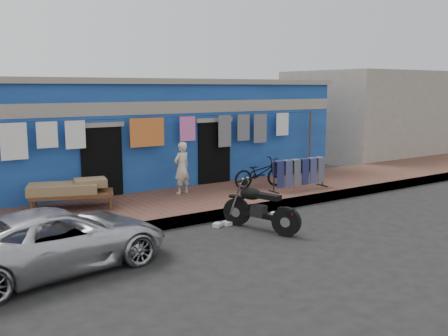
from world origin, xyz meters
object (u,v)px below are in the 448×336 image
(seated_person, at_px, (182,168))
(jeans_rack, at_px, (299,174))
(car, at_px, (58,238))
(charpoy, at_px, (73,195))
(motorcycle, at_px, (261,206))
(bicycle, at_px, (260,170))

(seated_person, height_order, jeans_rack, seated_person)
(car, height_order, charpoy, car)
(motorcycle, xyz_separation_m, jeans_rack, (2.95, 2.01, 0.15))
(seated_person, bearing_deg, motorcycle, 78.22)
(car, xyz_separation_m, motorcycle, (4.35, -0.07, -0.01))
(seated_person, bearing_deg, car, 23.70)
(motorcycle, bearing_deg, car, 162.90)
(bicycle, height_order, jeans_rack, bicycle)
(motorcycle, height_order, charpoy, motorcycle)
(car, height_order, motorcycle, car)
(seated_person, distance_m, bicycle, 2.34)
(car, relative_size, seated_person, 2.77)
(bicycle, distance_m, motorcycle, 3.57)
(car, bearing_deg, seated_person, -60.62)
(seated_person, xyz_separation_m, motorcycle, (0.12, -3.32, -0.41))
(seated_person, height_order, bicycle, seated_person)
(car, bearing_deg, motorcycle, -98.99)
(motorcycle, bearing_deg, seated_person, 75.80)
(charpoy, bearing_deg, jeans_rack, -11.59)
(bicycle, relative_size, jeans_rack, 0.86)
(bicycle, bearing_deg, charpoy, 92.57)
(motorcycle, bearing_deg, bicycle, 36.32)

